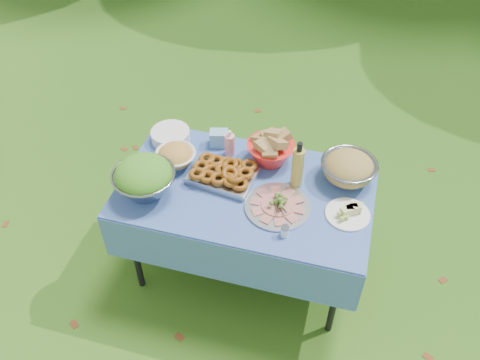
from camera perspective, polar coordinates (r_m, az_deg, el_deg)
name	(u,v)px	position (r m, az deg, el deg)	size (l,w,h in m)	color
ground	(245,266)	(3.53, 0.53, -9.64)	(80.00, 80.00, 0.00)	#12390A
picnic_table	(245,230)	(3.23, 0.57, -5.67)	(1.46, 0.86, 0.76)	#77ADE6
salad_bowl	(144,178)	(2.89, -10.74, 0.26)	(0.36, 0.36, 0.23)	gray
pasta_bowl_white	(176,156)	(3.08, -7.24, 2.72)	(0.24, 0.24, 0.13)	white
plate_stack	(171,135)	(3.28, -7.80, 4.98)	(0.25, 0.25, 0.07)	white
wipes_box	(219,138)	(3.20, -2.38, 4.72)	(0.11, 0.08, 0.10)	#82BEDA
sanitizer_bottle	(230,143)	(3.11, -1.17, 4.18)	(0.06, 0.06, 0.18)	pink
bread_bowl	(271,148)	(3.06, 3.48, 3.59)	(0.29, 0.29, 0.19)	red
pasta_bowl_steel	(349,168)	(3.01, 12.11, 1.34)	(0.33, 0.33, 0.17)	gray
fried_tray	(223,173)	(2.98, -1.95, 0.79)	(0.38, 0.27, 0.09)	#B3B2B7
charcuterie_platter	(278,202)	(2.82, 4.26, -2.49)	(0.37, 0.37, 0.08)	silver
oil_bottle	(298,165)	(2.88, 6.51, 1.74)	(0.07, 0.07, 0.32)	gold
cheese_plate	(348,211)	(2.84, 12.07, -3.41)	(0.25, 0.25, 0.07)	white
shaker	(285,231)	(2.69, 5.05, -5.74)	(0.04, 0.04, 0.07)	white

